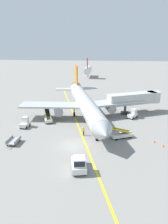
# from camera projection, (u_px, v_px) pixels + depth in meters

# --- Properties ---
(ground_plane) EXTENTS (300.00, 300.00, 0.00)m
(ground_plane) POSITION_uv_depth(u_px,v_px,m) (73.00, 146.00, 37.18)
(ground_plane) COLOR gray
(taxi_line_yellow) EXTENTS (20.84, 77.39, 0.01)m
(taxi_line_yellow) POSITION_uv_depth(u_px,v_px,m) (81.00, 134.00, 41.85)
(taxi_line_yellow) COLOR yellow
(taxi_line_yellow) RESTS_ON ground
(airliner) EXTENTS (27.87, 34.84, 10.10)m
(airliner) POSITION_uv_depth(u_px,v_px,m) (85.00, 103.00, 49.35)
(airliner) COLOR #B2B5BA
(airliner) RESTS_ON ground
(jet_bridge) EXTENTS (12.84, 7.47, 4.85)m
(jet_bridge) POSITION_uv_depth(u_px,v_px,m) (138.00, 98.00, 52.71)
(jet_bridge) COLOR beige
(jet_bridge) RESTS_ON ground
(pushback_tug) EXTENTS (2.50, 3.88, 2.20)m
(pushback_tug) POSITION_uv_depth(u_px,v_px,m) (79.00, 164.00, 29.98)
(pushback_tug) COLOR silver
(pushback_tug) RESTS_ON ground
(baggage_tug_near_wing) EXTENTS (2.46, 2.71, 2.10)m
(baggage_tug_near_wing) POSITION_uv_depth(u_px,v_px,m) (133.00, 114.00, 49.96)
(baggage_tug_near_wing) COLOR silver
(baggage_tug_near_wing) RESTS_ON ground
(baggage_tug_by_cargo_door) EXTENTS (1.59, 2.54, 2.10)m
(baggage_tug_by_cargo_door) POSITION_uv_depth(u_px,v_px,m) (25.00, 123.00, 44.78)
(baggage_tug_by_cargo_door) COLOR silver
(baggage_tug_by_cargo_door) RESTS_ON ground
(belt_loader_forward_hold) EXTENTS (2.84, 5.14, 2.59)m
(belt_loader_forward_hold) POSITION_uv_depth(u_px,v_px,m) (48.00, 118.00, 48.15)
(belt_loader_forward_hold) COLOR silver
(belt_loader_forward_hold) RESTS_ON ground
(belt_loader_aft_hold) EXTENTS (5.08, 3.17, 2.59)m
(belt_loader_aft_hold) POSITION_uv_depth(u_px,v_px,m) (121.00, 134.00, 39.95)
(belt_loader_aft_hold) COLOR silver
(belt_loader_aft_hold) RESTS_ON ground
(baggage_cart_loaded) EXTENTS (1.71, 3.80, 0.94)m
(baggage_cart_loaded) POSITION_uv_depth(u_px,v_px,m) (14.00, 141.00, 37.92)
(baggage_cart_loaded) COLOR #A5A5A8
(baggage_cart_loaded) RESTS_ON ground
(ground_crew_marshaller) EXTENTS (0.36, 0.24, 1.70)m
(ground_crew_marshaller) POSITION_uv_depth(u_px,v_px,m) (84.00, 131.00, 40.99)
(ground_crew_marshaller) COLOR #26262D
(ground_crew_marshaller) RESTS_ON ground
(safety_cone_nose_left) EXTENTS (0.36, 0.36, 0.44)m
(safety_cone_nose_left) POSITION_uv_depth(u_px,v_px,m) (154.00, 141.00, 38.37)
(safety_cone_nose_left) COLOR orange
(safety_cone_nose_left) RESTS_ON ground
(safety_cone_nose_right) EXTENTS (0.36, 0.36, 0.44)m
(safety_cone_nose_right) POSITION_uv_depth(u_px,v_px,m) (163.00, 145.00, 36.85)
(safety_cone_nose_right) COLOR orange
(safety_cone_nose_right) RESTS_ON ground
(distant_aircraft_far_left) EXTENTS (3.00, 10.10, 8.80)m
(distant_aircraft_far_left) POSITION_uv_depth(u_px,v_px,m) (88.00, 70.00, 102.41)
(distant_aircraft_far_left) COLOR silver
(distant_aircraft_far_left) RESTS_ON ground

